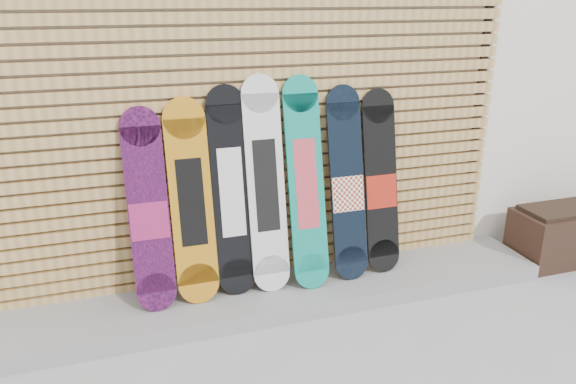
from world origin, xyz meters
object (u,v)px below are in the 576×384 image
snowboard_0 (149,212)px  snowboard_1 (191,202)px  snowboard_5 (347,186)px  snowboard_3 (266,186)px  snowboard_6 (381,184)px  snowboard_2 (231,192)px  planter_box (574,232)px  snowboard_4 (306,184)px

snowboard_0 → snowboard_1: bearing=2.0°
snowboard_1 → snowboard_5: (1.19, -0.01, 0.00)m
snowboard_3 → snowboard_6: snowboard_3 is taller
snowboard_2 → snowboard_5: snowboard_2 is taller
planter_box → snowboard_2: snowboard_2 is taller
planter_box → snowboard_1: bearing=176.6°
snowboard_1 → planter_box: bearing=-3.4°
snowboard_3 → planter_box: bearing=-4.1°
snowboard_2 → snowboard_6: size_ratio=1.06×
snowboard_3 → snowboard_4: 0.30m
snowboard_5 → snowboard_6: 0.30m
snowboard_1 → snowboard_5: 1.19m
snowboard_3 → snowboard_5: 0.64m
snowboard_0 → snowboard_5: snowboard_5 is taller
snowboard_2 → snowboard_6: (1.19, -0.01, -0.05)m
snowboard_4 → snowboard_6: size_ratio=1.09×
snowboard_1 → snowboard_2: (0.29, 0.02, 0.04)m
snowboard_0 → snowboard_4: snowboard_4 is taller
snowboard_5 → snowboard_4: bearing=-177.4°
snowboard_4 → snowboard_0: bearing=179.2°
snowboard_1 → snowboard_0: bearing=-178.0°
snowboard_2 → snowboard_0: bearing=-177.3°
snowboard_0 → snowboard_1: size_ratio=0.97×
snowboard_2 → snowboard_1: bearing=-176.6°
snowboard_0 → snowboard_6: snowboard_6 is taller
snowboard_1 → snowboard_2: 0.30m
planter_box → snowboard_1: snowboard_1 is taller
snowboard_4 → snowboard_5: size_ratio=1.06×
snowboard_0 → snowboard_1: (0.30, 0.01, 0.03)m
snowboard_6 → planter_box: bearing=-6.3°
planter_box → snowboard_3: bearing=175.9°
snowboard_2 → snowboard_4: (0.55, -0.04, 0.02)m
snowboard_5 → snowboard_6: snowboard_5 is taller
snowboard_1 → snowboard_4: size_ratio=0.93×
snowboard_6 → snowboard_4: bearing=-177.0°
planter_box → snowboard_0: bearing=177.1°
planter_box → snowboard_5: bearing=175.0°
snowboard_3 → snowboard_5: snowboard_3 is taller
snowboard_5 → snowboard_6: size_ratio=1.03×
snowboard_0 → snowboard_3: bearing=0.8°
snowboard_4 → snowboard_5: snowboard_4 is taller
snowboard_0 → snowboard_2: snowboard_2 is taller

